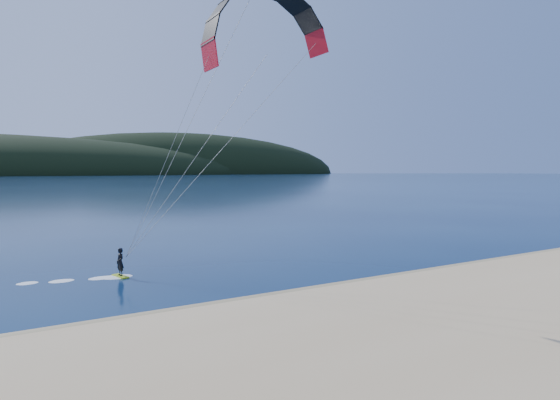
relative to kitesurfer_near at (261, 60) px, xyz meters
name	(u,v)px	position (x,y,z in m)	size (l,w,h in m)	color
ground	(354,318)	(-0.57, -10.13, -14.10)	(1800.00, 1800.00, 0.00)	#071737
wet_sand	(301,295)	(-0.57, -5.63, -14.05)	(220.00, 2.50, 0.10)	#968257
headland	(12,175)	(0.06, 735.15, -14.10)	(1200.00, 310.00, 140.00)	black
kitesurfer_near	(261,60)	(0.00, 0.00, 0.00)	(23.77, 7.57, 17.71)	#ABC917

